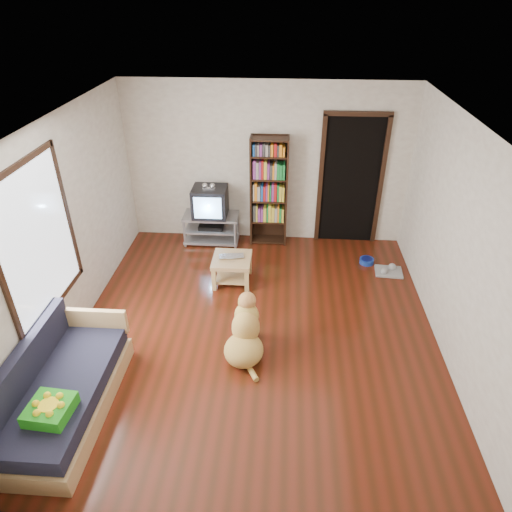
# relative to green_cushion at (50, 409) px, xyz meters

# --- Properties ---
(ground) EXTENTS (5.00, 5.00, 0.00)m
(ground) POSITION_rel_green_cushion_xyz_m (1.75, 1.78, -0.48)
(ground) COLOR #511A0E
(ground) RESTS_ON ground
(ceiling) EXTENTS (5.00, 5.00, 0.00)m
(ceiling) POSITION_rel_green_cushion_xyz_m (1.75, 1.78, 2.12)
(ceiling) COLOR white
(ceiling) RESTS_ON ground
(wall_back) EXTENTS (4.50, 0.00, 4.50)m
(wall_back) POSITION_rel_green_cushion_xyz_m (1.75, 4.28, 0.82)
(wall_back) COLOR silver
(wall_back) RESTS_ON ground
(wall_front) EXTENTS (4.50, 0.00, 4.50)m
(wall_front) POSITION_rel_green_cushion_xyz_m (1.75, -0.72, 0.82)
(wall_front) COLOR silver
(wall_front) RESTS_ON ground
(wall_left) EXTENTS (0.00, 5.00, 5.00)m
(wall_left) POSITION_rel_green_cushion_xyz_m (-0.50, 1.78, 0.82)
(wall_left) COLOR silver
(wall_left) RESTS_ON ground
(wall_right) EXTENTS (0.00, 5.00, 5.00)m
(wall_right) POSITION_rel_green_cushion_xyz_m (4.00, 1.78, 0.82)
(wall_right) COLOR silver
(wall_right) RESTS_ON ground
(green_cushion) EXTENTS (0.41, 0.41, 0.13)m
(green_cushion) POSITION_rel_green_cushion_xyz_m (0.00, 0.00, 0.00)
(green_cushion) COLOR #26951B
(green_cushion) RESTS_ON sofa
(laptop) EXTENTS (0.39, 0.28, 0.03)m
(laptop) POSITION_rel_green_cushion_xyz_m (1.33, 2.84, -0.07)
(laptop) COLOR #B5B4B8
(laptop) RESTS_ON coffee_table
(dog_bowl) EXTENTS (0.22, 0.22, 0.08)m
(dog_bowl) POSITION_rel_green_cushion_xyz_m (3.38, 3.51, -0.44)
(dog_bowl) COLOR navy
(dog_bowl) RESTS_ON ground
(grey_rag) EXTENTS (0.42, 0.35, 0.03)m
(grey_rag) POSITION_rel_green_cushion_xyz_m (3.68, 3.26, -0.47)
(grey_rag) COLOR gray
(grey_rag) RESTS_ON ground
(window) EXTENTS (0.03, 1.46, 1.70)m
(window) POSITION_rel_green_cushion_xyz_m (-0.48, 1.28, 1.02)
(window) COLOR white
(window) RESTS_ON wall_left
(doorway) EXTENTS (1.03, 0.05, 2.19)m
(doorway) POSITION_rel_green_cushion_xyz_m (3.10, 4.26, 0.64)
(doorway) COLOR black
(doorway) RESTS_ON wall_back
(tv_stand) EXTENTS (0.90, 0.45, 0.50)m
(tv_stand) POSITION_rel_green_cushion_xyz_m (0.85, 4.03, -0.21)
(tv_stand) COLOR #99999E
(tv_stand) RESTS_ON ground
(crt_tv) EXTENTS (0.55, 0.52, 0.58)m
(crt_tv) POSITION_rel_green_cushion_xyz_m (0.85, 4.05, 0.26)
(crt_tv) COLOR black
(crt_tv) RESTS_ON tv_stand
(bookshelf) EXTENTS (0.60, 0.30, 1.80)m
(bookshelf) POSITION_rel_green_cushion_xyz_m (1.80, 4.13, 0.52)
(bookshelf) COLOR black
(bookshelf) RESTS_ON ground
(sofa) EXTENTS (0.80, 1.80, 0.80)m
(sofa) POSITION_rel_green_cushion_xyz_m (-0.12, 0.40, -0.22)
(sofa) COLOR tan
(sofa) RESTS_ON ground
(coffee_table) EXTENTS (0.55, 0.55, 0.40)m
(coffee_table) POSITION_rel_green_cushion_xyz_m (1.33, 2.87, -0.20)
(coffee_table) COLOR tan
(coffee_table) RESTS_ON ground
(dog) EXTENTS (0.49, 0.90, 0.74)m
(dog) POSITION_rel_green_cushion_xyz_m (1.65, 1.39, -0.21)
(dog) COLOR tan
(dog) RESTS_ON ground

